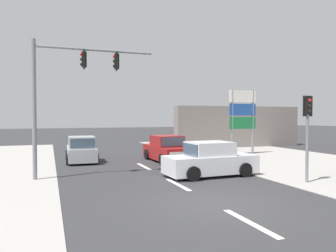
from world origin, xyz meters
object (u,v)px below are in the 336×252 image
hatchback_receding_far (81,150)px  sedan_crossing_left (167,150)px  pedestal_signal_right_kerb (308,124)px  sedan_oncoming_near (210,161)px  shopping_plaza_sign (243,113)px  traffic_signal_mast (66,84)px

hatchback_receding_far → sedan_crossing_left: bearing=-17.3°
pedestal_signal_right_kerb → sedan_oncoming_near: pedestal_signal_right_kerb is taller
shopping_plaza_sign → hatchback_receding_far: size_ratio=1.25×
traffic_signal_mast → hatchback_receding_far: 6.21m
hatchback_receding_far → sedan_crossing_left: size_ratio=0.86×
shopping_plaza_sign → sedan_oncoming_near: (-6.06, -6.75, -2.28)m
pedestal_signal_right_kerb → hatchback_receding_far: (-8.11, 9.49, -1.71)m
sedan_crossing_left → pedestal_signal_right_kerb: bearing=-68.1°
hatchback_receding_far → sedan_oncoming_near: bearing=-52.9°
pedestal_signal_right_kerb → shopping_plaza_sign: 10.00m
pedestal_signal_right_kerb → sedan_oncoming_near: size_ratio=0.83×
pedestal_signal_right_kerb → hatchback_receding_far: 12.60m
traffic_signal_mast → sedan_crossing_left: size_ratio=1.39×
sedan_oncoming_near → sedan_crossing_left: same height
traffic_signal_mast → sedan_oncoming_near: 7.28m
traffic_signal_mast → shopping_plaza_sign: size_ratio=1.30×
sedan_oncoming_near → sedan_crossing_left: 5.23m
pedestal_signal_right_kerb → sedan_crossing_left: (-3.21, 7.97, -1.71)m
hatchback_receding_far → sedan_crossing_left: 5.13m
sedan_oncoming_near → sedan_crossing_left: size_ratio=1.00×
shopping_plaza_sign → traffic_signal_mast: bearing=-157.6°
shopping_plaza_sign → hatchback_receding_far: shopping_plaza_sign is taller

